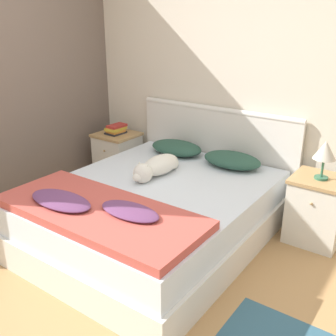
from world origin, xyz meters
The scene contains 13 objects.
ground_plane centered at (0.00, 0.00, 0.00)m, with size 16.00×16.00×0.00m, color tan.
wall_back centered at (0.00, 2.13, 1.27)m, with size 9.00×0.06×2.55m.
wall_side_left centered at (-1.69, 1.05, 1.27)m, with size 0.06×3.10×2.55m.
bed centered at (-0.11, 1.00, 0.25)m, with size 1.70×2.07×0.50m.
headboard centered at (-0.11, 2.06, 0.52)m, with size 1.78×0.06×1.00m.
nightstand_left centered at (-1.26, 1.80, 0.29)m, with size 0.46×0.44×0.59m.
nightstand_right centered at (1.04, 1.80, 0.29)m, with size 0.46×0.44×0.59m.
pillow_left centered at (-0.43, 1.80, 0.57)m, with size 0.57×0.36×0.13m.
pillow_right centered at (0.21, 1.80, 0.57)m, with size 0.57×0.36×0.13m.
quilt centered at (-0.12, 0.35, 0.54)m, with size 1.59×0.67×0.11m.
dog centered at (-0.24, 1.21, 0.59)m, with size 0.23×0.66×0.18m.
book_stack centered at (-1.26, 1.79, 0.64)m, with size 0.18×0.24×0.11m.
table_lamp centered at (1.04, 1.78, 0.82)m, with size 0.18×0.18×0.33m.
Camera 1 is at (1.75, -1.40, 1.84)m, focal length 42.00 mm.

